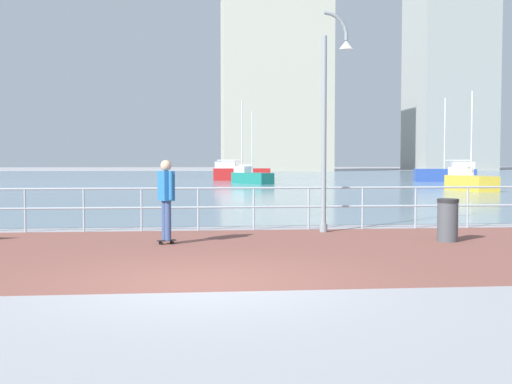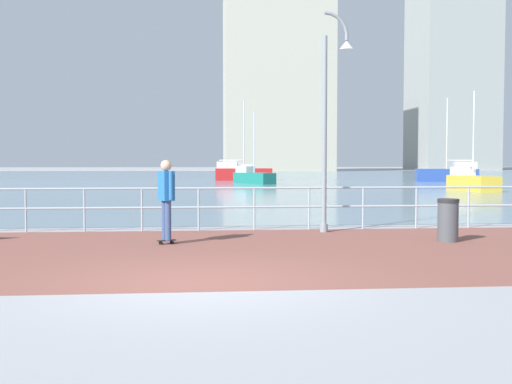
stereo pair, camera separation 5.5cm
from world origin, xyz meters
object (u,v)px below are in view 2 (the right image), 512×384
at_px(lamppost, 331,111).
at_px(sailboat_gray, 472,181).
at_px(sailboat_blue, 449,174).
at_px(sailboat_teal, 253,177).
at_px(trash_bin, 448,220).
at_px(sailboat_red, 242,173).
at_px(skateboarder, 166,194).

height_order(lamppost, sailboat_gray, sailboat_gray).
distance_m(sailboat_blue, sailboat_teal, 16.67).
xyz_separation_m(trash_bin, sailboat_red, (-1.53, 41.78, 0.19)).
bearing_deg(trash_bin, sailboat_red, 92.10).
xyz_separation_m(skateboarder, sailboat_teal, (4.81, 34.01, -0.55)).
relative_size(trash_bin, sailboat_red, 0.14).
height_order(skateboarder, sailboat_teal, sailboat_teal).
height_order(lamppost, sailboat_teal, sailboat_teal).
relative_size(skateboarder, sailboat_blue, 0.26).
xyz_separation_m(lamppost, skateboarder, (-3.90, -1.92, -1.90)).
bearing_deg(sailboat_red, lamppost, -90.89).
bearing_deg(sailboat_red, sailboat_teal, -87.86).
bearing_deg(trash_bin, sailboat_blue, 67.84).
relative_size(sailboat_teal, sailboat_gray, 0.95).
distance_m(lamppost, sailboat_red, 39.80).
bearing_deg(sailboat_red, sailboat_blue, -15.42).
distance_m(skateboarder, sailboat_gray, 27.33).
bearing_deg(sailboat_blue, lamppost, -116.22).
xyz_separation_m(trash_bin, sailboat_gray, (10.33, 22.00, 0.08)).
bearing_deg(trash_bin, skateboarder, 178.73).
bearing_deg(sailboat_gray, sailboat_teal, 133.64).
bearing_deg(skateboarder, trash_bin, -1.27).
height_order(skateboarder, sailboat_blue, sailboat_blue).
bearing_deg(sailboat_blue, trash_bin, -112.16).
xyz_separation_m(sailboat_teal, sailboat_gray, (11.58, -12.14, 0.03)).
bearing_deg(lamppost, skateboarder, -153.76).
bearing_deg(sailboat_teal, trash_bin, -87.91).
height_order(lamppost, trash_bin, lamppost).
xyz_separation_m(skateboarder, sailboat_blue, (21.20, 37.05, -0.41)).
bearing_deg(sailboat_red, sailboat_gray, -59.05).
relative_size(lamppost, trash_bin, 5.77).
xyz_separation_m(sailboat_blue, sailboat_red, (-16.68, 4.60, 0.00)).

